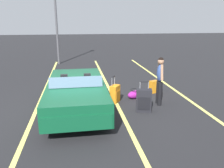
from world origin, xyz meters
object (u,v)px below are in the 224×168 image
object	(u,v)px
convertible_car	(77,95)
suitcase_medium_bright	(115,94)
suitcase_small_carryon	(154,87)
suitcase_large_black	(144,100)
parking_lamp_post	(56,9)
duffel_bag	(135,94)
traveler_person	(160,78)

from	to	relation	value
convertible_car	suitcase_medium_bright	xyz separation A→B (m)	(-0.74, 1.35, -0.28)
suitcase_medium_bright	suitcase_small_carryon	world-z (taller)	suitcase_medium_bright
suitcase_large_black	parking_lamp_post	world-z (taller)	parking_lamp_post
suitcase_small_carryon	duffel_bag	size ratio (longest dim) A/B	0.71
suitcase_small_carryon	duffel_bag	xyz separation A→B (m)	(0.54, -0.91, -0.09)
suitcase_medium_bright	suitcase_small_carryon	distance (m)	1.92
traveler_person	suitcase_medium_bright	bearing A→B (deg)	-11.15
suitcase_medium_bright	suitcase_small_carryon	bearing A→B (deg)	60.15
traveler_person	parking_lamp_post	distance (m)	9.48
suitcase_large_black	suitcase_medium_bright	xyz separation A→B (m)	(-0.96, -0.77, -0.06)
convertible_car	suitcase_medium_bright	bearing A→B (deg)	118.99
convertible_car	traveler_person	xyz separation A→B (m)	(-0.31, 2.81, 0.34)
parking_lamp_post	suitcase_medium_bright	bearing A→B (deg)	17.54
traveler_person	suitcase_small_carryon	bearing A→B (deg)	-96.41
suitcase_medium_bright	traveler_person	distance (m)	1.65
suitcase_medium_bright	suitcase_large_black	bearing A→B (deg)	-16.89
suitcase_medium_bright	duffel_bag	xyz separation A→B (m)	(-0.30, 0.82, -0.15)
convertible_car	suitcase_large_black	distance (m)	2.14
duffel_bag	convertible_car	bearing A→B (deg)	-64.41
suitcase_large_black	parking_lamp_post	distance (m)	9.85
duffel_bag	traveler_person	xyz separation A→B (m)	(0.73, 0.65, 0.77)
suitcase_small_carryon	duffel_bag	world-z (taller)	suitcase_small_carryon
parking_lamp_post	suitcase_small_carryon	bearing A→B (deg)	31.02
suitcase_large_black	duffel_bag	distance (m)	1.27
convertible_car	parking_lamp_post	world-z (taller)	parking_lamp_post
suitcase_medium_bright	duffel_bag	bearing A→B (deg)	54.24
suitcase_small_carryon	suitcase_large_black	bearing A→B (deg)	-51.26
suitcase_medium_bright	traveler_person	xyz separation A→B (m)	(0.43, 1.47, 0.62)
suitcase_large_black	suitcase_medium_bright	world-z (taller)	suitcase_large_black
convertible_car	parking_lamp_post	bearing A→B (deg)	-172.44
parking_lamp_post	convertible_car	bearing A→B (deg)	7.46
duffel_bag	parking_lamp_post	bearing A→B (deg)	-156.36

